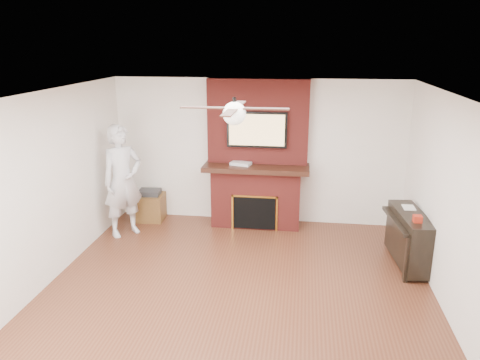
# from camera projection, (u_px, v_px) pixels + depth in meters

# --- Properties ---
(room_shell) EXTENTS (5.36, 5.86, 2.86)m
(room_shell) POSITION_uv_depth(u_px,v_px,m) (235.00, 205.00, 5.48)
(room_shell) COLOR #4F2717
(room_shell) RESTS_ON ground
(fireplace) EXTENTS (1.78, 0.64, 2.50)m
(fireplace) POSITION_uv_depth(u_px,v_px,m) (257.00, 169.00, 7.97)
(fireplace) COLOR maroon
(fireplace) RESTS_ON ground
(tv) EXTENTS (1.00, 0.08, 0.60)m
(tv) POSITION_uv_depth(u_px,v_px,m) (257.00, 130.00, 7.73)
(tv) COLOR black
(tv) RESTS_ON fireplace
(ceiling_fan) EXTENTS (1.21, 1.21, 0.31)m
(ceiling_fan) POSITION_uv_depth(u_px,v_px,m) (234.00, 113.00, 5.17)
(ceiling_fan) COLOR black
(ceiling_fan) RESTS_ON room_shell
(person) EXTENTS (0.79, 0.80, 1.84)m
(person) POSITION_uv_depth(u_px,v_px,m) (123.00, 181.00, 7.55)
(person) COLOR silver
(person) RESTS_ON ground
(side_table) EXTENTS (0.51, 0.51, 0.55)m
(side_table) POSITION_uv_depth(u_px,v_px,m) (150.00, 206.00, 8.37)
(side_table) COLOR brown
(side_table) RESTS_ON ground
(piano) EXTENTS (0.55, 1.22, 0.87)m
(piano) POSITION_uv_depth(u_px,v_px,m) (409.00, 237.00, 6.63)
(piano) COLOR black
(piano) RESTS_ON ground
(cable_box) EXTENTS (0.37, 0.27, 0.05)m
(cable_box) POSITION_uv_depth(u_px,v_px,m) (241.00, 164.00, 7.88)
(cable_box) COLOR silver
(cable_box) RESTS_ON fireplace
(candle_orange) EXTENTS (0.07, 0.07, 0.13)m
(candle_orange) POSITION_uv_depth(u_px,v_px,m) (246.00, 223.00, 8.07)
(candle_orange) COLOR orange
(candle_orange) RESTS_ON ground
(candle_cream) EXTENTS (0.08, 0.08, 0.12)m
(candle_cream) POSITION_uv_depth(u_px,v_px,m) (259.00, 224.00, 8.04)
(candle_cream) COLOR #BFB498
(candle_cream) RESTS_ON ground
(candle_blue) EXTENTS (0.06, 0.06, 0.08)m
(candle_blue) POSITION_uv_depth(u_px,v_px,m) (268.00, 226.00, 8.02)
(candle_blue) COLOR #3652A4
(candle_blue) RESTS_ON ground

